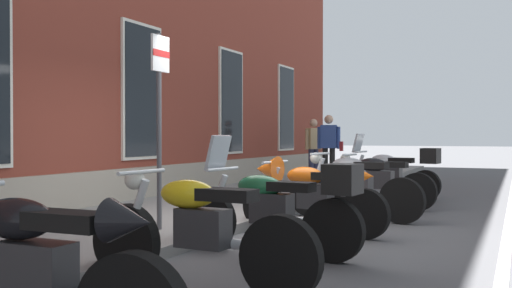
# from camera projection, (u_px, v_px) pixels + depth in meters

# --- Properties ---
(ground_plane) EXTENTS (140.00, 140.00, 0.00)m
(ground_plane) POSITION_uv_depth(u_px,v_px,m) (251.00, 230.00, 8.06)
(ground_plane) COLOR #4C4C4F
(sidewalk) EXTENTS (31.85, 3.07, 0.13)m
(sidewalk) POSITION_uv_depth(u_px,v_px,m) (155.00, 218.00, 8.69)
(sidewalk) COLOR slate
(sidewalk) RESTS_ON ground_plane
(lane_stripe) EXTENTS (31.85, 0.12, 0.01)m
(lane_stripe) POSITION_uv_depth(u_px,v_px,m) (506.00, 247.00, 6.76)
(lane_stripe) COLOR silver
(lane_stripe) RESTS_ON ground_plane
(motorcycle_black_sport) EXTENTS (0.62, 2.09, 1.05)m
(motorcycle_black_sport) POSITION_uv_depth(u_px,v_px,m) (20.00, 259.00, 3.40)
(motorcycle_black_sport) COLOR black
(motorcycle_black_sport) RESTS_ON ground_plane
(motorcycle_yellow_naked) EXTENTS (0.62, 2.19, 0.98)m
(motorcycle_yellow_naked) POSITION_uv_depth(u_px,v_px,m) (196.00, 231.00, 4.91)
(motorcycle_yellow_naked) COLOR black
(motorcycle_yellow_naked) RESTS_ON ground_plane
(motorcycle_green_touring) EXTENTS (0.64, 2.15, 1.29)m
(motorcycle_green_touring) POSITION_uv_depth(u_px,v_px,m) (277.00, 206.00, 6.27)
(motorcycle_green_touring) COLOR black
(motorcycle_green_touring) RESTS_ON ground_plane
(motorcycle_orange_sport) EXTENTS (0.65, 2.09, 1.00)m
(motorcycle_orange_sport) POSITION_uv_depth(u_px,v_px,m) (306.00, 191.00, 7.74)
(motorcycle_orange_sport) COLOR black
(motorcycle_orange_sport) RESTS_ON ground_plane
(motorcycle_grey_naked) EXTENTS (0.63, 2.17, 1.02)m
(motorcycle_grey_naked) POSITION_uv_depth(u_px,v_px,m) (353.00, 187.00, 8.99)
(motorcycle_grey_naked) COLOR black
(motorcycle_grey_naked) RESTS_ON ground_plane
(motorcycle_black_naked) EXTENTS (0.62, 2.07, 0.96)m
(motorcycle_black_naked) POSITION_uv_depth(u_px,v_px,m) (377.00, 181.00, 10.44)
(motorcycle_black_naked) COLOR black
(motorcycle_black_naked) RESTS_ON ground_plane
(motorcycle_silver_touring) EXTENTS (0.72, 2.13, 1.32)m
(motorcycle_silver_touring) POSITION_uv_depth(u_px,v_px,m) (394.00, 172.00, 11.97)
(motorcycle_silver_touring) COLOR black
(motorcycle_silver_touring) RESTS_ON ground_plane
(pedestrian_blue_top) EXTENTS (0.25, 0.66, 1.68)m
(pedestrian_blue_top) POSITION_uv_depth(u_px,v_px,m) (329.00, 144.00, 15.09)
(pedestrian_blue_top) COLOR black
(pedestrian_blue_top) RESTS_ON sidewalk
(pedestrian_tan_coat) EXTENTS (0.54, 0.36, 1.60)m
(pedestrian_tan_coat) POSITION_uv_depth(u_px,v_px,m) (313.00, 145.00, 15.92)
(pedestrian_tan_coat) COLOR #2D3351
(pedestrian_tan_coat) RESTS_ON sidewalk
(parking_sign) EXTENTS (0.36, 0.07, 2.40)m
(parking_sign) POSITION_uv_depth(u_px,v_px,m) (160.00, 103.00, 7.24)
(parking_sign) COLOR #4C4C51
(parking_sign) RESTS_ON sidewalk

